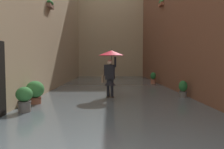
# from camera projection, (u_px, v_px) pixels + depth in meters

# --- Properties ---
(ground_plane) EXTENTS (60.00, 60.00, 0.00)m
(ground_plane) POSITION_uv_depth(u_px,v_px,m) (112.00, 90.00, 12.35)
(ground_plane) COLOR #605B56
(flood_water) EXTENTS (7.38, 25.89, 0.06)m
(flood_water) POSITION_uv_depth(u_px,v_px,m) (112.00, 89.00, 12.34)
(flood_water) COLOR #515B60
(flood_water) RESTS_ON ground_plane
(building_facade_left) EXTENTS (2.04, 23.89, 9.51)m
(building_facade_left) POSITION_uv_depth(u_px,v_px,m) (187.00, 5.00, 12.11)
(building_facade_left) COLOR brown
(building_facade_left) RESTS_ON ground_plane
(building_facade_right) EXTENTS (2.04, 23.89, 9.64)m
(building_facade_right) POSITION_uv_depth(u_px,v_px,m) (37.00, 3.00, 11.98)
(building_facade_right) COLOR tan
(building_facade_right) RESTS_ON ground_plane
(building_facade_far) EXTENTS (10.18, 1.80, 11.63)m
(building_facade_far) POSITION_uv_depth(u_px,v_px,m) (111.00, 21.00, 22.81)
(building_facade_far) COLOR tan
(building_facade_far) RESTS_ON ground_plane
(person_wading) EXTENTS (1.12, 1.12, 2.16)m
(person_wading) POSITION_uv_depth(u_px,v_px,m) (111.00, 63.00, 9.30)
(person_wading) COLOR #2D2319
(person_wading) RESTS_ON ground_plane
(potted_plant_near_left) EXTENTS (0.36, 0.36, 0.80)m
(potted_plant_near_left) POSITION_uv_depth(u_px,v_px,m) (183.00, 89.00, 9.30)
(potted_plant_near_left) COLOR #66605B
(potted_plant_near_left) RESTS_ON ground_plane
(potted_plant_far_right) EXTENTS (0.66, 0.66, 0.90)m
(potted_plant_far_right) POSITION_uv_depth(u_px,v_px,m) (35.00, 91.00, 7.99)
(potted_plant_far_right) COLOR brown
(potted_plant_far_right) RESTS_ON ground_plane
(potted_plant_mid_left) EXTENTS (0.38, 0.38, 0.86)m
(potted_plant_mid_left) POSITION_uv_depth(u_px,v_px,m) (153.00, 78.00, 14.97)
(potted_plant_mid_left) COLOR #9E563D
(potted_plant_mid_left) RESTS_ON ground_plane
(potted_plant_mid_right) EXTENTS (0.50, 0.50, 0.84)m
(potted_plant_mid_right) POSITION_uv_depth(u_px,v_px,m) (24.00, 99.00, 6.67)
(potted_plant_mid_right) COLOR #66605B
(potted_plant_mid_right) RESTS_ON ground_plane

